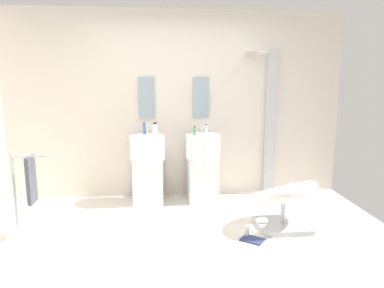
% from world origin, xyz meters
% --- Properties ---
extents(ground_plane, '(4.80, 3.60, 0.04)m').
position_xyz_m(ground_plane, '(0.00, 0.00, -0.02)').
color(ground_plane, silver).
extents(rear_partition, '(4.80, 0.10, 2.60)m').
position_xyz_m(rear_partition, '(0.00, 1.65, 1.30)').
color(rear_partition, beige).
rests_on(rear_partition, ground_plane).
extents(pedestal_sink_left, '(0.47, 0.47, 1.03)m').
position_xyz_m(pedestal_sink_left, '(-0.38, 1.32, 0.50)').
color(pedestal_sink_left, white).
rests_on(pedestal_sink_left, ground_plane).
extents(pedestal_sink_right, '(0.47, 0.47, 1.03)m').
position_xyz_m(pedestal_sink_right, '(0.38, 1.32, 0.50)').
color(pedestal_sink_right, white).
rests_on(pedestal_sink_right, ground_plane).
extents(vanity_mirror_left, '(0.22, 0.03, 0.57)m').
position_xyz_m(vanity_mirror_left, '(-0.38, 1.58, 1.41)').
color(vanity_mirror_left, '#8C9EA8').
extents(vanity_mirror_right, '(0.22, 0.03, 0.57)m').
position_xyz_m(vanity_mirror_right, '(0.38, 1.58, 1.41)').
color(vanity_mirror_right, '#8C9EA8').
extents(shower_column, '(0.49, 0.24, 2.05)m').
position_xyz_m(shower_column, '(1.36, 1.53, 1.08)').
color(shower_column, '#B7BABF').
rests_on(shower_column, ground_plane).
extents(lounge_chair, '(1.04, 1.04, 0.65)m').
position_xyz_m(lounge_chair, '(1.16, 0.30, 0.35)').
color(lounge_chair, '#B7BABF').
rests_on(lounge_chair, ground_plane).
extents(towel_rack, '(0.37, 0.22, 0.95)m').
position_xyz_m(towel_rack, '(-1.58, 0.30, 0.63)').
color(towel_rack, '#B7BABF').
rests_on(towel_rack, ground_plane).
extents(area_rug, '(1.03, 0.84, 0.01)m').
position_xyz_m(area_rug, '(0.48, -0.01, 0.01)').
color(area_rug, white).
rests_on(area_rug, ground_plane).
extents(magazine_navy, '(0.29, 0.27, 0.02)m').
position_xyz_m(magazine_navy, '(0.73, 0.00, 0.02)').
color(magazine_navy, navy).
rests_on(magazine_navy, area_rug).
extents(coffee_mug, '(0.07, 0.07, 0.11)m').
position_xyz_m(coffee_mug, '(0.69, 0.11, 0.06)').
color(coffee_mug, white).
rests_on(coffee_mug, area_rug).
extents(soap_bottle_grey, '(0.05, 0.05, 0.17)m').
position_xyz_m(soap_bottle_grey, '(-0.25, 1.35, 1.01)').
color(soap_bottle_grey, '#99999E').
rests_on(soap_bottle_grey, pedestal_sink_left).
extents(soap_bottle_green, '(0.04, 0.04, 0.13)m').
position_xyz_m(soap_bottle_green, '(0.26, 1.28, 0.98)').
color(soap_bottle_green, '#59996B').
rests_on(soap_bottle_green, pedestal_sink_right).
extents(soap_bottle_blue, '(0.04, 0.04, 0.16)m').
position_xyz_m(soap_bottle_blue, '(-0.42, 1.47, 1.00)').
color(soap_bottle_blue, '#4C72B7').
rests_on(soap_bottle_blue, pedestal_sink_left).
extents(soap_bottle_clear, '(0.04, 0.04, 0.13)m').
position_xyz_m(soap_bottle_clear, '(0.44, 1.45, 0.98)').
color(soap_bottle_clear, silver).
rests_on(soap_bottle_clear, pedestal_sink_right).
extents(soap_bottle_white, '(0.05, 0.05, 0.18)m').
position_xyz_m(soap_bottle_white, '(-0.28, 1.25, 1.01)').
color(soap_bottle_white, white).
rests_on(soap_bottle_white, pedestal_sink_left).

